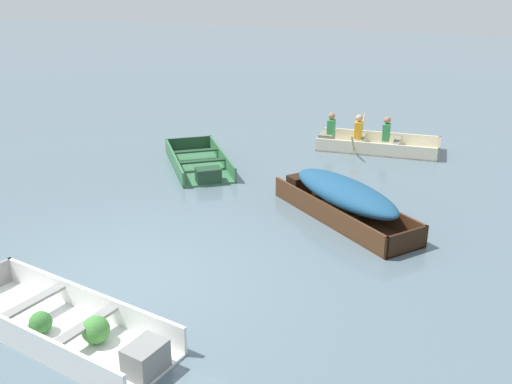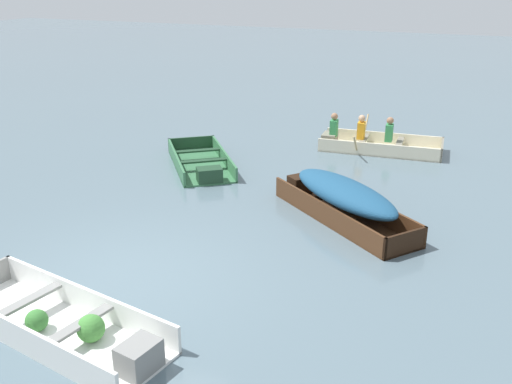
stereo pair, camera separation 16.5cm
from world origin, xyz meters
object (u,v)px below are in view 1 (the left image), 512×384
Objects in this scene: dinghy_white_foreground at (69,328)px; rowboat_cream_with_crew at (370,142)px; skiff_dark_varnish_mid_moored at (343,196)px; skiff_green_near_moored at (200,163)px.

rowboat_cream_with_crew reaches higher than dinghy_white_foreground.
rowboat_cream_with_crew reaches higher than skiff_dark_varnish_mid_moored.
skiff_green_near_moored is (-1.59, 6.63, -0.03)m from dinghy_white_foreground.
rowboat_cream_with_crew is at bearing 95.60° from skiff_dark_varnish_mid_moored.
dinghy_white_foreground is 1.08× the size of skiff_dark_varnish_mid_moored.
dinghy_white_foreground is 9.87m from rowboat_cream_with_crew.
skiff_green_near_moored is 0.93× the size of rowboat_cream_with_crew.
skiff_green_near_moored is at bearing -138.05° from rowboat_cream_with_crew.
dinghy_white_foreground is 1.19× the size of skiff_green_near_moored.
skiff_green_near_moored is at bearing 157.62° from skiff_dark_varnish_mid_moored.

